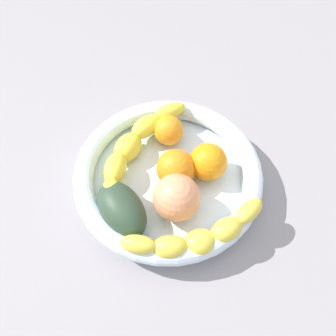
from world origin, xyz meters
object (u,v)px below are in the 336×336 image
orange_mid_left (208,162)px  banana_draped_right (198,237)px  peach_blush (177,198)px  orange_mid_right (169,130)px  fruit_bowl (168,176)px  banana_draped_left (133,148)px  orange_front (176,169)px  avocado_dark (122,209)px

orange_mid_left → banana_draped_right: bearing=176.2°
peach_blush → orange_mid_right: bearing=10.8°
orange_mid_left → peach_blush: 8.33cm
orange_mid_right → fruit_bowl: bearing=-174.9°
orange_mid_right → peach_blush: peach_blush is taller
orange_mid_right → peach_blush: (-13.14, -2.51, 0.98)cm
orange_mid_left → peach_blush: (-7.07, 4.36, 0.52)cm
orange_mid_left → banana_draped_left: bearing=82.1°
orange_front → orange_mid_right: 8.10cm
banana_draped_right → orange_front: size_ratio=3.33×
avocado_dark → orange_mid_right: bearing=-18.8°
orange_mid_right → avocado_dark: bearing=161.2°
avocado_dark → orange_front: bearing=-43.4°
banana_draped_right → orange_mid_left: size_ratio=3.34×
banana_draped_right → orange_mid_left: bearing=-3.8°
fruit_bowl → banana_draped_right: (-10.68, -5.34, 2.01)cm
orange_mid_right → peach_blush: 13.41cm
orange_mid_right → avocado_dark: (-15.43, 5.26, 0.20)cm
banana_draped_right → orange_mid_right: orange_mid_right is taller
fruit_bowl → banana_draped_right: size_ratio=1.48×
banana_draped_left → avocado_dark: size_ratio=2.30×
orange_mid_right → banana_draped_left: bearing=129.2°
banana_draped_left → banana_draped_right: size_ratio=1.12×
banana_draped_left → banana_draped_right: banana_draped_left is taller
orange_mid_left → avocado_dark: bearing=127.7°
banana_draped_left → orange_mid_right: orange_mid_right is taller
banana_draped_right → peach_blush: 6.48cm
orange_front → avocado_dark: bearing=136.6°
banana_draped_right → orange_mid_right: (18.50, 6.03, -0.09)cm
peach_blush → banana_draped_right: bearing=-146.7°
avocado_dark → peach_blush: bearing=-73.5°
fruit_bowl → orange_mid_right: bearing=5.1°
banana_draped_left → orange_mid_left: 12.33cm
peach_blush → orange_mid_left: bearing=-31.7°
banana_draped_left → banana_draped_right: bearing=-141.2°
banana_draped_right → avocado_dark: bearing=74.8°
fruit_bowl → orange_mid_left: size_ratio=4.96×
banana_draped_left → orange_front: (-3.50, -7.24, 0.25)cm
banana_draped_right → peach_blush: size_ratio=2.85×
banana_draped_right → avocado_dark: size_ratio=2.06×
banana_draped_left → orange_front: orange_front is taller
orange_mid_left → peach_blush: bearing=148.3°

